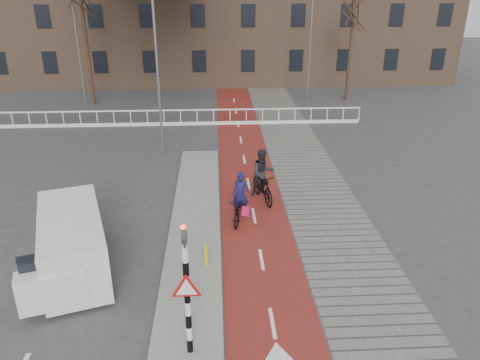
{
  "coord_description": "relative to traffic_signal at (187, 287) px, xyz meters",
  "views": [
    {
      "loc": [
        0.13,
        -10.67,
        8.34
      ],
      "look_at": [
        0.97,
        5.0,
        1.5
      ],
      "focal_mm": 35.0,
      "sensor_mm": 36.0,
      "label": 1
    }
  ],
  "objects": [
    {
      "name": "tree_mid",
      "position": [
        -7.9,
        24.51,
        2.13
      ],
      "size": [
        0.25,
        0.25,
        8.23
      ],
      "primitive_type": "cylinder",
      "color": "black",
      "rests_on": "ground"
    },
    {
      "name": "curb_island",
      "position": [
        -0.1,
        6.02,
        -1.93
      ],
      "size": [
        1.8,
        16.0,
        0.12
      ],
      "primitive_type": "cube",
      "color": "gray",
      "rests_on": "ground"
    },
    {
      "name": "traffic_signal",
      "position": [
        0.0,
        0.0,
        0.0
      ],
      "size": [
        0.8,
        0.8,
        3.68
      ],
      "color": "black",
      "rests_on": "curb_island"
    },
    {
      "name": "tree_right",
      "position": [
        10.33,
        24.8,
        1.56
      ],
      "size": [
        0.23,
        0.23,
        7.1
      ],
      "primitive_type": "cylinder",
      "color": "black",
      "rests_on": "ground"
    },
    {
      "name": "cyclist_far",
      "position": [
        2.54,
        8.3,
        -1.08
      ],
      "size": [
        1.13,
        2.14,
        2.18
      ],
      "rotation": [
        0.0,
        0.0,
        0.28
      ],
      "color": "black",
      "rests_on": "bike_lane"
    },
    {
      "name": "railing",
      "position": [
        -4.4,
        19.02,
        -1.68
      ],
      "size": [
        28.0,
        0.1,
        0.99
      ],
      "color": "silver",
      "rests_on": "ground"
    },
    {
      "name": "sidewalk",
      "position": [
        4.9,
        12.02,
        -1.98
      ],
      "size": [
        3.0,
        60.0,
        0.01
      ],
      "primitive_type": "cube",
      "color": "slate",
      "rests_on": "ground"
    },
    {
      "name": "cyclist_near",
      "position": [
        1.58,
        6.63,
        -1.34
      ],
      "size": [
        1.13,
        1.94,
        1.92
      ],
      "rotation": [
        0.0,
        0.0,
        -0.28
      ],
      "color": "black",
      "rests_on": "bike_lane"
    },
    {
      "name": "ground",
      "position": [
        0.6,
        2.02,
        -1.99
      ],
      "size": [
        120.0,
        120.0,
        0.0
      ],
      "primitive_type": "plane",
      "color": "#38383A",
      "rests_on": "ground"
    },
    {
      "name": "van",
      "position": [
        -3.65,
        3.71,
        -1.0
      ],
      "size": [
        3.0,
        4.7,
        1.88
      ],
      "rotation": [
        0.0,
        0.0,
        0.31
      ],
      "color": "silver",
      "rests_on": "ground"
    },
    {
      "name": "streetlight_right",
      "position": [
        7.48,
        24.99,
        2.06
      ],
      "size": [
        0.12,
        0.12,
        8.09
      ],
      "primitive_type": "cylinder",
      "color": "slate",
      "rests_on": "ground"
    },
    {
      "name": "streetlight_near",
      "position": [
        -1.99,
        13.98,
        2.36
      ],
      "size": [
        0.12,
        0.12,
        8.7
      ],
      "primitive_type": "cylinder",
      "color": "slate",
      "rests_on": "ground"
    },
    {
      "name": "bollard",
      "position": [
        0.34,
        3.67,
        -1.53
      ],
      "size": [
        0.12,
        0.12,
        0.69
      ],
      "primitive_type": "cylinder",
      "color": "yellow",
      "rests_on": "curb_island"
    },
    {
      "name": "streetlight_left",
      "position": [
        -8.49,
        24.55,
        1.79
      ],
      "size": [
        0.12,
        0.12,
        7.57
      ],
      "primitive_type": "cylinder",
      "color": "slate",
      "rests_on": "ground"
    },
    {
      "name": "bike_lane",
      "position": [
        2.1,
        12.02,
        -1.98
      ],
      "size": [
        2.5,
        60.0,
        0.01
      ],
      "primitive_type": "cube",
      "color": "maroon",
      "rests_on": "ground"
    }
  ]
}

